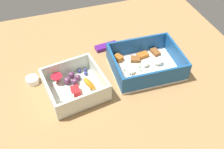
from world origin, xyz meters
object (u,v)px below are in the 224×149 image
Objects in this scene: fruit_bowl at (75,86)px; candy_bar at (106,47)px; paper_cup_liner at (32,80)px; pasta_container at (145,64)px.

fruit_bowl is 19.38cm from candy_bar.
fruit_bowl is 4.75× the size of paper_cup_liner.
paper_cup_liner is at bearing -161.69° from candy_bar.
pasta_container reaches higher than candy_bar.
candy_bar is 24.45cm from paper_cup_liner.
fruit_bowl is 12.13cm from paper_cup_liner.
pasta_container is 1.22× the size of fruit_bowl.
pasta_container is at bearing -8.46° from paper_cup_liner.
candy_bar is at bearing 47.50° from fruit_bowl.
paper_cup_liner is (-30.83, 4.58, -0.90)cm from pasta_container.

